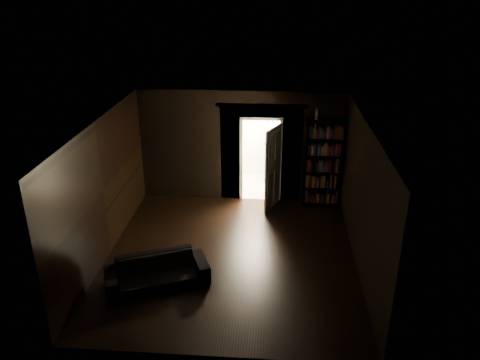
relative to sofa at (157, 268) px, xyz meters
The scene contains 9 objects.
ground 1.67m from the sofa, 39.08° to the left, with size 5.50×5.50×0.00m, color black.
room_walls 2.78m from the sofa, 59.14° to the left, with size 5.02×5.61×2.84m.
kitchen_alcove 5.27m from the sofa, 70.20° to the left, with size 2.20×1.80×2.60m.
sofa is the anchor object (origin of this frame).
bookshelf 4.93m from the sofa, 47.94° to the left, with size 0.90×0.32×2.20m, color black.
refrigerator 5.60m from the sofa, 66.88° to the left, with size 0.74×0.68×1.65m, color white.
door 4.00m from the sofa, 58.38° to the left, with size 0.85×0.05×2.05m, color white.
figurine 5.10m from the sofa, 49.52° to the left, with size 0.10×0.10×0.29m, color white.
bottles 5.73m from the sofa, 67.16° to the left, with size 0.59×0.07×0.24m, color black.
Camera 1 is at (0.80, -8.10, 5.23)m, focal length 35.00 mm.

